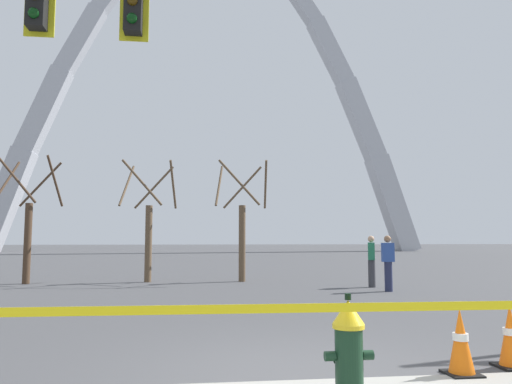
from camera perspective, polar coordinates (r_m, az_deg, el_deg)
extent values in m
plane|color=#474749|center=(5.70, 5.70, -20.72)|extent=(240.00, 240.00, 0.00)
cylinder|color=#14331E|center=(4.85, 10.82, -18.97)|extent=(0.26, 0.26, 0.62)
cylinder|color=gold|center=(4.78, 10.75, -15.13)|extent=(0.30, 0.30, 0.04)
cone|color=gold|center=(4.76, 10.72, -13.59)|extent=(0.30, 0.30, 0.22)
cylinder|color=black|center=(4.75, 10.69, -11.92)|extent=(0.06, 0.06, 0.06)
cylinder|color=#14331E|center=(4.79, 8.64, -18.43)|extent=(0.10, 0.09, 0.09)
cylinder|color=#14331E|center=(4.89, 12.92, -18.07)|extent=(0.10, 0.09, 0.09)
cylinder|color=#14331E|center=(5.04, 10.10, -18.82)|extent=(0.13, 0.14, 0.13)
cylinder|color=black|center=(5.12, 9.82, -18.62)|extent=(0.15, 0.03, 0.15)
cube|color=yellow|center=(4.63, 12.17, -13.03)|extent=(6.80, 0.15, 0.08)
cube|color=black|center=(6.74, 27.74, -17.59)|extent=(0.36, 0.36, 0.03)
cone|color=orange|center=(6.67, 27.60, -14.53)|extent=(0.28, 0.28, 0.70)
cylinder|color=white|center=(6.66, 27.59, -14.23)|extent=(0.17, 0.17, 0.08)
cube|color=black|center=(6.17, 22.92, -18.98)|extent=(0.36, 0.36, 0.03)
cone|color=orange|center=(6.09, 22.78, -15.65)|extent=(0.28, 0.28, 0.70)
cylinder|color=white|center=(6.09, 22.77, -15.33)|extent=(0.17, 0.17, 0.08)
cube|color=gold|center=(8.57, -23.90, 19.48)|extent=(0.44, 0.03, 1.04)
sphere|color=black|center=(8.22, -24.55, 18.47)|extent=(0.16, 0.16, 0.16)
cube|color=black|center=(8.16, -14.13, 20.47)|extent=(0.26, 0.24, 0.90)
cube|color=gold|center=(8.29, -14.00, 20.05)|extent=(0.44, 0.03, 1.04)
sphere|color=#392706|center=(8.05, -14.25, 20.88)|extent=(0.16, 0.16, 0.16)
sphere|color=black|center=(7.93, -14.30, 19.06)|extent=(0.16, 0.16, 0.16)
cube|color=#B2B5BC|center=(60.92, -27.27, -0.95)|extent=(6.04, 2.39, 12.15)
cube|color=#B2B5BC|center=(61.32, -23.53, 8.69)|extent=(5.80, 2.18, 10.32)
cube|color=#B2B5BC|center=(62.94, -19.82, 16.31)|extent=(5.54, 1.97, 8.50)
cube|color=#B2B5BC|center=(65.37, 5.18, 21.49)|extent=(5.26, 1.75, 6.71)
cube|color=#B2B5BC|center=(63.50, 8.67, 15.84)|extent=(5.54, 1.97, 8.50)
cube|color=#B2B5BC|center=(62.04, 12.14, 8.20)|extent=(5.80, 2.18, 10.32)
cube|color=#B2B5BC|center=(61.79, 15.62, -1.41)|extent=(6.04, 2.39, 12.15)
cylinder|color=#473323|center=(18.16, -25.13, -5.43)|extent=(0.24, 0.24, 2.70)
cylinder|color=#473323|center=(18.69, -27.11, 1.07)|extent=(0.37, 1.45, 1.61)
cylinder|color=#473323|center=(17.94, -22.41, 1.13)|extent=(0.23, 1.46, 1.61)
cylinder|color=#473323|center=(19.03, -23.86, 0.83)|extent=(1.46, 0.23, 1.61)
cylinder|color=#473323|center=(17.55, -26.26, 1.42)|extent=(1.45, 0.40, 1.61)
cylinder|color=brown|center=(17.51, -12.45, -5.89)|extent=(0.24, 0.24, 2.66)
cylinder|color=brown|center=(17.87, -14.86, 0.78)|extent=(0.36, 1.43, 1.59)
cylinder|color=brown|center=(17.47, -9.65, 0.81)|extent=(0.22, 1.45, 1.59)
cylinder|color=brown|center=(18.42, -11.82, 0.53)|extent=(1.45, 0.22, 1.59)
cylinder|color=brown|center=(16.83, -13.18, 1.11)|extent=(1.43, 0.39, 1.59)
cylinder|color=brown|center=(17.33, -1.64, -5.99)|extent=(0.24, 0.24, 2.68)
cylinder|color=brown|center=(17.55, -4.33, 0.80)|extent=(0.36, 1.44, 1.60)
cylinder|color=brown|center=(17.45, 1.12, 0.82)|extent=(0.22, 1.46, 1.60)
cylinder|color=brown|center=(18.27, -1.60, 0.54)|extent=(1.46, 0.22, 1.60)
cylinder|color=brown|center=(16.62, -1.98, 1.14)|extent=(1.44, 0.39, 1.60)
cylinder|color=#232847|center=(14.63, 15.21, -9.51)|extent=(0.22, 0.22, 0.84)
cube|color=#2D4C99|center=(14.60, 15.15, -6.81)|extent=(0.37, 0.25, 0.54)
sphere|color=#936B4C|center=(14.59, 15.11, -5.32)|extent=(0.20, 0.20, 0.20)
cylinder|color=#38383D|center=(15.77, 13.37, -9.25)|extent=(0.22, 0.22, 0.84)
cube|color=#23754C|center=(15.73, 13.32, -6.74)|extent=(0.30, 0.39, 0.54)
sphere|color=tan|center=(15.73, 13.29, -5.36)|extent=(0.20, 0.20, 0.20)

